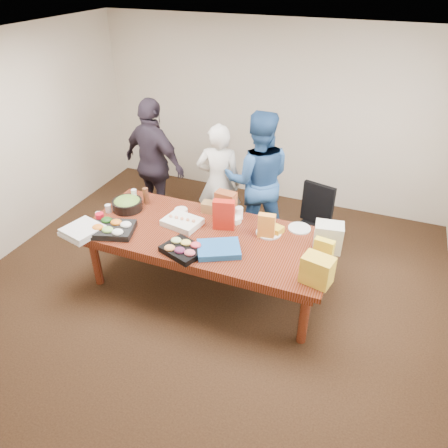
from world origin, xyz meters
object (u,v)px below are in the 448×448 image
at_px(person_center, 219,183).
at_px(sheet_cake, 182,222).
at_px(office_chair, 312,229).
at_px(salad_bowl, 127,205).
at_px(conference_table, 208,260).
at_px(person_right, 258,180).

height_order(person_center, sheet_cake, person_center).
bearing_deg(office_chair, salad_bowl, -144.89).
xyz_separation_m(conference_table, sheet_cake, (-0.34, 0.06, 0.41)).
xyz_separation_m(person_center, salad_bowl, (-0.82, -0.94, -0.01)).
xyz_separation_m(person_center, person_right, (0.51, 0.09, 0.10)).
relative_size(conference_table, person_center, 1.71).
height_order(conference_table, person_right, person_right).
xyz_separation_m(sheet_cake, salad_bowl, (-0.78, 0.07, 0.02)).
bearing_deg(salad_bowl, conference_table, -6.97).
relative_size(person_right, sheet_cake, 4.41).
bearing_deg(person_center, person_right, 174.68).
xyz_separation_m(office_chair, sheet_cake, (-1.37, -0.87, 0.30)).
distance_m(person_center, sheet_cake, 1.02).
bearing_deg(person_center, sheet_cake, 72.69).
height_order(sheet_cake, salad_bowl, salad_bowl).
distance_m(person_right, salad_bowl, 1.69).
height_order(person_right, sheet_cake, person_right).
bearing_deg(office_chair, conference_table, -122.97).
height_order(office_chair, salad_bowl, office_chair).
bearing_deg(conference_table, sheet_cake, 169.33).
bearing_deg(conference_table, person_center, 105.34).
height_order(conference_table, sheet_cake, sheet_cake).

